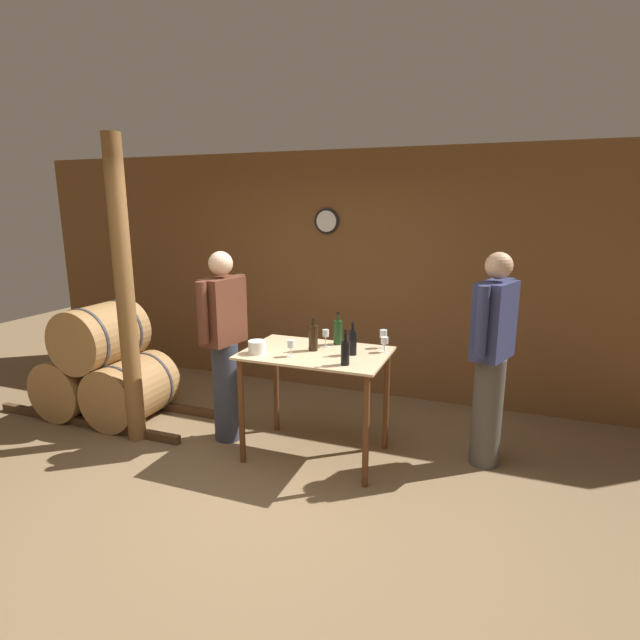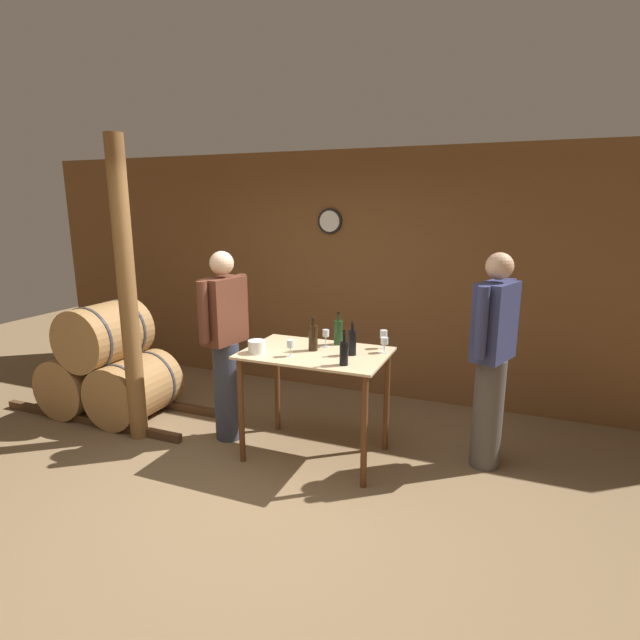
% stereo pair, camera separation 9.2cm
% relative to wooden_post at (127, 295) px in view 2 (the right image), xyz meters
% --- Properties ---
extents(ground_plane, '(14.00, 14.00, 0.00)m').
position_rel_wooden_post_xyz_m(ground_plane, '(1.49, -0.59, -1.35)').
color(ground_plane, brown).
extents(back_wall, '(8.40, 0.08, 2.70)m').
position_rel_wooden_post_xyz_m(back_wall, '(1.49, 1.91, 0.00)').
color(back_wall, brown).
rests_on(back_wall, ground_plane).
extents(barrel_rack, '(2.19, 0.76, 1.17)m').
position_rel_wooden_post_xyz_m(barrel_rack, '(-0.65, 0.33, -0.87)').
color(barrel_rack, '#4C331E').
rests_on(barrel_rack, ground_plane).
extents(tasting_table, '(1.18, 0.78, 0.93)m').
position_rel_wooden_post_xyz_m(tasting_table, '(1.67, 0.29, -0.58)').
color(tasting_table, '#D1B284').
rests_on(tasting_table, ground_plane).
extents(wooden_post, '(0.16, 0.16, 2.70)m').
position_rel_wooden_post_xyz_m(wooden_post, '(0.00, 0.00, 0.00)').
color(wooden_post, brown).
rests_on(wooden_post, ground_plane).
extents(wine_bottle_far_left, '(0.08, 0.08, 0.28)m').
position_rel_wooden_post_xyz_m(wine_bottle_far_left, '(1.63, 0.33, -0.30)').
color(wine_bottle_far_left, black).
rests_on(wine_bottle_far_left, tasting_table).
extents(wine_bottle_left, '(0.08, 0.08, 0.29)m').
position_rel_wooden_post_xyz_m(wine_bottle_left, '(1.77, 0.58, -0.31)').
color(wine_bottle_left, '#193819').
rests_on(wine_bottle_left, tasting_table).
extents(wine_bottle_center, '(0.07, 0.07, 0.28)m').
position_rel_wooden_post_xyz_m(wine_bottle_center, '(1.98, 0.32, -0.31)').
color(wine_bottle_center, black).
rests_on(wine_bottle_center, tasting_table).
extents(wine_bottle_right, '(0.07, 0.07, 0.27)m').
position_rel_wooden_post_xyz_m(wine_bottle_right, '(2.00, 0.05, -0.32)').
color(wine_bottle_right, black).
rests_on(wine_bottle_right, tasting_table).
extents(wine_glass_near_left, '(0.06, 0.06, 0.14)m').
position_rel_wooden_post_xyz_m(wine_glass_near_left, '(1.53, 0.10, -0.32)').
color(wine_glass_near_left, silver).
rests_on(wine_glass_near_left, tasting_table).
extents(wine_glass_near_center, '(0.06, 0.06, 0.15)m').
position_rel_wooden_post_xyz_m(wine_glass_near_center, '(1.70, 0.46, -0.31)').
color(wine_glass_near_center, silver).
rests_on(wine_glass_near_center, tasting_table).
extents(wine_glass_near_right, '(0.06, 0.06, 0.16)m').
position_rel_wooden_post_xyz_m(wine_glass_near_right, '(2.16, 0.61, -0.30)').
color(wine_glass_near_right, silver).
rests_on(wine_glass_near_right, tasting_table).
extents(wine_glass_far_side, '(0.06, 0.06, 0.13)m').
position_rel_wooden_post_xyz_m(wine_glass_far_side, '(2.20, 0.48, -0.32)').
color(wine_glass_far_side, silver).
rests_on(wine_glass_far_side, tasting_table).
extents(ice_bucket, '(0.15, 0.15, 0.11)m').
position_rel_wooden_post_xyz_m(ice_bucket, '(1.23, 0.09, -0.37)').
color(ice_bucket, white).
rests_on(ice_bucket, tasting_table).
extents(person_host, '(0.29, 0.58, 1.73)m').
position_rel_wooden_post_xyz_m(person_host, '(0.79, 0.30, -0.43)').
color(person_host, '#333847').
rests_on(person_host, ground_plane).
extents(person_visitor_with_scarf, '(0.34, 0.56, 1.77)m').
position_rel_wooden_post_xyz_m(person_visitor_with_scarf, '(3.04, 0.65, -0.41)').
color(person_visitor_with_scarf, '#4C4742').
rests_on(person_visitor_with_scarf, ground_plane).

